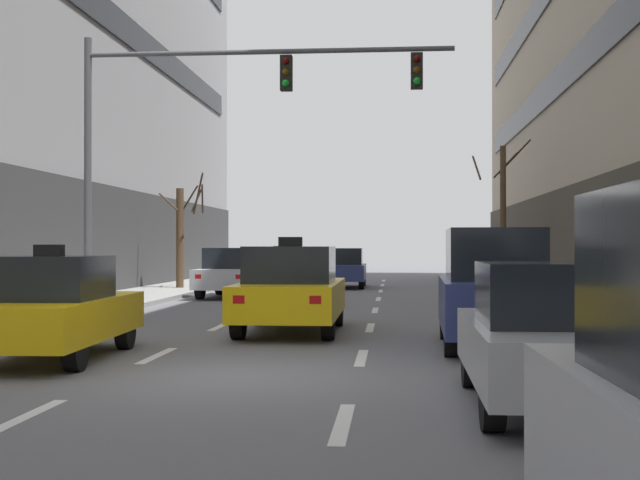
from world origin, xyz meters
TOP-DOWN VIEW (x-y plane):
  - ground_plane at (0.00, 0.00)m, footprint 120.00×120.00m
  - lane_stripe_l1_s3 at (-1.63, -3.00)m, footprint 0.16×2.00m
  - lane_stripe_l1_s4 at (-1.63, 2.00)m, footprint 0.16×2.00m
  - lane_stripe_l1_s5 at (-1.63, 7.00)m, footprint 0.16×2.00m
  - lane_stripe_l1_s6 at (-1.63, 12.00)m, footprint 0.16×2.00m
  - lane_stripe_l1_s7 at (-1.63, 17.00)m, footprint 0.16×2.00m
  - lane_stripe_l1_s8 at (-1.63, 22.00)m, footprint 0.16×2.00m
  - lane_stripe_l1_s9 at (-1.63, 27.00)m, footprint 0.16×2.00m
  - lane_stripe_l1_s10 at (-1.63, 32.00)m, footprint 0.16×2.00m
  - lane_stripe_l2_s3 at (1.63, -3.00)m, footprint 0.16×2.00m
  - lane_stripe_l2_s4 at (1.63, 2.00)m, footprint 0.16×2.00m
  - lane_stripe_l2_s5 at (1.63, 7.00)m, footprint 0.16×2.00m
  - lane_stripe_l2_s6 at (1.63, 12.00)m, footprint 0.16×2.00m
  - lane_stripe_l2_s7 at (1.63, 17.00)m, footprint 0.16×2.00m
  - lane_stripe_l2_s8 at (1.63, 22.00)m, footprint 0.16×2.00m
  - lane_stripe_l2_s9 at (1.63, 27.00)m, footprint 0.16×2.00m
  - lane_stripe_l2_s10 at (1.63, 32.00)m, footprint 0.16×2.00m
  - taxi_driving_0 at (0.07, 5.82)m, footprint 1.96×4.64m
  - car_driving_1 at (-3.31, 17.58)m, footprint 2.02×4.53m
  - car_driving_2 at (0.02, 24.52)m, footprint 1.88×4.41m
  - taxi_driving_3 at (-3.39, 29.78)m, footprint 1.87×4.23m
  - taxi_driving_4 at (-3.12, 1.41)m, footprint 1.96×4.33m
  - car_parked_1 at (3.83, -2.05)m, footprint 1.80×4.21m
  - car_parked_2 at (3.83, 3.50)m, footprint 1.88×4.27m
  - traffic_signal_0 at (-2.24, 8.93)m, footprint 8.92×0.35m
  - street_tree_0 at (-6.03, 21.29)m, footprint 1.86×1.85m
  - street_tree_1 at (6.07, 20.37)m, footprint 2.06×2.04m

SIDE VIEW (x-z plane):
  - ground_plane at x=0.00m, z-range 0.00..0.00m
  - lane_stripe_l1_s3 at x=-1.63m, z-range 0.00..0.01m
  - lane_stripe_l1_s4 at x=-1.63m, z-range 0.00..0.01m
  - lane_stripe_l1_s5 at x=-1.63m, z-range 0.00..0.01m
  - lane_stripe_l1_s6 at x=-1.63m, z-range 0.00..0.01m
  - lane_stripe_l1_s7 at x=-1.63m, z-range 0.00..0.01m
  - lane_stripe_l1_s8 at x=-1.63m, z-range 0.00..0.01m
  - lane_stripe_l1_s9 at x=-1.63m, z-range 0.00..0.01m
  - lane_stripe_l1_s10 at x=-1.63m, z-range 0.00..0.01m
  - lane_stripe_l2_s3 at x=1.63m, z-range 0.00..0.01m
  - lane_stripe_l2_s4 at x=1.63m, z-range 0.00..0.01m
  - lane_stripe_l2_s5 at x=1.63m, z-range 0.00..0.01m
  - lane_stripe_l2_s6 at x=1.63m, z-range 0.00..0.01m
  - lane_stripe_l2_s7 at x=1.63m, z-range 0.00..0.01m
  - lane_stripe_l2_s8 at x=1.63m, z-range 0.00..0.01m
  - lane_stripe_l2_s9 at x=1.63m, z-range 0.00..0.01m
  - lane_stripe_l2_s10 at x=1.63m, z-range 0.00..0.01m
  - taxi_driving_3 at x=-3.39m, z-range -0.10..1.64m
  - car_parked_1 at x=3.83m, z-range -0.01..1.56m
  - taxi_driving_4 at x=-3.12m, z-range -0.10..1.67m
  - car_driving_2 at x=0.02m, z-range -0.01..1.63m
  - car_driving_1 at x=-3.31m, z-range -0.01..1.67m
  - taxi_driving_0 at x=0.07m, z-range -0.11..1.82m
  - car_parked_2 at x=3.83m, z-range 0.00..2.04m
  - street_tree_0 at x=-6.03m, z-range 0.02..4.43m
  - street_tree_1 at x=6.07m, z-range 0.21..5.69m
  - traffic_signal_0 at x=-2.24m, z-range 1.60..8.27m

